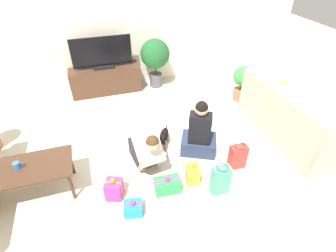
{
  "coord_description": "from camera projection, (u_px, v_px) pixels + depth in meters",
  "views": [
    {
      "loc": [
        -0.53,
        -2.76,
        2.73
      ],
      "look_at": [
        0.4,
        0.19,
        0.45
      ],
      "focal_mm": 28.0,
      "sensor_mm": 36.0,
      "label": 1
    }
  ],
  "objects": [
    {
      "name": "gift_bag_b",
      "position": [
        238.0,
        156.0,
        3.7
      ],
      "size": [
        0.25,
        0.16,
        0.4
      ],
      "rotation": [
        0.0,
        0.0,
        -0.05
      ],
      "color": "red",
      "rests_on": "ground_plane"
    },
    {
      "name": "tv_console",
      "position": [
        106.0,
        80.0,
        5.45
      ],
      "size": [
        1.42,
        0.42,
        0.55
      ],
      "color": "#472D1E",
      "rests_on": "ground_plane"
    },
    {
      "name": "dog",
      "position": [
        163.0,
        137.0,
        4.05
      ],
      "size": [
        0.3,
        0.46,
        0.29
      ],
      "rotation": [
        0.0,
        0.0,
        5.79
      ],
      "color": "black",
      "rests_on": "ground_plane"
    },
    {
      "name": "gift_bag_a",
      "position": [
        220.0,
        180.0,
        3.32
      ],
      "size": [
        0.23,
        0.15,
        0.45
      ],
      "rotation": [
        0.0,
        0.0,
        -0.03
      ],
      "color": "#4CA384",
      "rests_on": "ground_plane"
    },
    {
      "name": "gift_box_a",
      "position": [
        167.0,
        185.0,
        3.41
      ],
      "size": [
        0.35,
        0.22,
        0.25
      ],
      "rotation": [
        0.0,
        0.0,
        -0.06
      ],
      "color": "#2D934C",
      "rests_on": "ground_plane"
    },
    {
      "name": "gift_box_c",
      "position": [
        114.0,
        189.0,
        3.3
      ],
      "size": [
        0.26,
        0.26,
        0.32
      ],
      "rotation": [
        0.0,
        0.0,
        -0.37
      ],
      "color": "#CC3389",
      "rests_on": "ground_plane"
    },
    {
      "name": "tv",
      "position": [
        102.0,
        55.0,
        5.13
      ],
      "size": [
        1.16,
        0.2,
        0.62
      ],
      "color": "black",
      "rests_on": "tv_console"
    },
    {
      "name": "potted_plant_back_right",
      "position": [
        155.0,
        56.0,
        5.43
      ],
      "size": [
        0.61,
        0.61,
        1.03
      ],
      "color": "#4C4C51",
      "rests_on": "ground_plane"
    },
    {
      "name": "person_kneeling",
      "position": [
        146.0,
        149.0,
        3.62
      ],
      "size": [
        0.4,
        0.78,
        0.75
      ],
      "rotation": [
        0.0,
        0.0,
        0.12
      ],
      "color": "#23232D",
      "rests_on": "ground_plane"
    },
    {
      "name": "gift_box_d",
      "position": [
        193.0,
        174.0,
        3.51
      ],
      "size": [
        0.21,
        0.23,
        0.32
      ],
      "rotation": [
        0.0,
        0.0,
        -0.2
      ],
      "color": "yellow",
      "rests_on": "ground_plane"
    },
    {
      "name": "gift_box_b",
      "position": [
        133.0,
        208.0,
        3.13
      ],
      "size": [
        0.25,
        0.22,
        0.22
      ],
      "rotation": [
        0.0,
        0.0,
        -0.21
      ],
      "color": "teal",
      "rests_on": "ground_plane"
    },
    {
      "name": "ground_plane",
      "position": [
        146.0,
        163.0,
        3.87
      ],
      "size": [
        16.0,
        16.0,
        0.0
      ],
      "primitive_type": "plane",
      "color": "beige"
    },
    {
      "name": "mug",
      "position": [
        17.0,
        166.0,
        3.11
      ],
      "size": [
        0.12,
        0.08,
        0.09
      ],
      "color": "#386BAD",
      "rests_on": "coffee_table"
    },
    {
      "name": "wall_back",
      "position": [
        111.0,
        24.0,
        5.12
      ],
      "size": [
        8.4,
        0.06,
        2.6
      ],
      "color": "silver",
      "rests_on": "ground_plane"
    },
    {
      "name": "potted_plant_corner_right",
      "position": [
        243.0,
        80.0,
        5.11
      ],
      "size": [
        0.39,
        0.39,
        0.71
      ],
      "color": "#A36042",
      "rests_on": "ground_plane"
    },
    {
      "name": "person_sitting",
      "position": [
        199.0,
        134.0,
        3.88
      ],
      "size": [
        0.64,
        0.61,
        0.92
      ],
      "rotation": [
        0.0,
        0.0,
        2.69
      ],
      "color": "#283351",
      "rests_on": "ground_plane"
    },
    {
      "name": "coffee_table",
      "position": [
        26.0,
        171.0,
        3.17
      ],
      "size": [
        1.09,
        0.58,
        0.47
      ],
      "color": "#472D1E",
      "rests_on": "ground_plane"
    },
    {
      "name": "sofa_right",
      "position": [
        291.0,
        120.0,
        4.22
      ],
      "size": [
        0.88,
        1.88,
        0.85
      ],
      "rotation": [
        0.0,
        0.0,
        1.57
      ],
      "color": "#C6B293",
      "rests_on": "ground_plane"
    }
  ]
}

